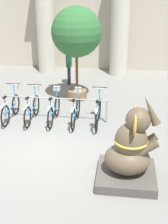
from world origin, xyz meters
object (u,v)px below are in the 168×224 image
object	(u,v)px
person_pedestrian	(69,63)
elephant_statue	(130,153)
bicycle_3	(76,111)
bicycle_0	(11,107)
potted_tree	(76,34)
bicycle_1	(32,108)
bicycle_4	(98,112)
bicycle_2	(54,109)

from	to	relation	value
person_pedestrian	elephant_statue	bearing A→B (deg)	-69.36
bicycle_3	person_pedestrian	distance (m)	4.05
bicycle_0	person_pedestrian	bearing A→B (deg)	72.82
elephant_statue	potted_tree	size ratio (longest dim) A/B	0.60
bicycle_1	bicycle_4	bearing A→B (deg)	-0.10
bicycle_3	bicycle_0	bearing A→B (deg)	179.99
bicycle_1	bicycle_4	size ratio (longest dim) A/B	1.00
bicycle_0	bicycle_2	bearing A→B (deg)	1.15
bicycle_2	person_pedestrian	size ratio (longest dim) A/B	1.03
bicycle_1	person_pedestrian	xyz separation A→B (m)	(0.50, 3.91, 0.54)
bicycle_2	person_pedestrian	world-z (taller)	person_pedestrian
elephant_statue	potted_tree	distance (m)	5.66
bicycle_2	bicycle_0	bearing A→B (deg)	-178.85
bicycle_2	potted_tree	distance (m)	2.96
bicycle_1	elephant_statue	xyz separation A→B (m)	(3.06, -2.87, 0.27)
bicycle_1	bicycle_3	bearing A→B (deg)	0.02
bicycle_0	elephant_statue	xyz separation A→B (m)	(3.76, -2.87, 0.27)
bicycle_3	elephant_statue	size ratio (longest dim) A/B	0.81
bicycle_3	bicycle_1	bearing A→B (deg)	-179.98
bicycle_2	bicycle_4	distance (m)	1.41
bicycle_2	potted_tree	xyz separation A→B (m)	(0.41, 2.13, 2.02)
bicycle_2	person_pedestrian	bearing A→B (deg)	92.96
bicycle_0	person_pedestrian	xyz separation A→B (m)	(1.21, 3.91, 0.54)
bicycle_0	bicycle_4	bearing A→B (deg)	-0.09
potted_tree	bicycle_1	bearing A→B (deg)	-117.26
potted_tree	bicycle_3	bearing A→B (deg)	-82.22
person_pedestrian	potted_tree	size ratio (longest dim) A/B	0.47
bicycle_0	potted_tree	xyz separation A→B (m)	(1.82, 2.16, 2.02)
bicycle_2	bicycle_3	xyz separation A→B (m)	(0.70, -0.03, 0.00)
bicycle_0	bicycle_3	distance (m)	2.11
bicycle_3	bicycle_4	world-z (taller)	same
bicycle_0	bicycle_3	xyz separation A→B (m)	(2.11, -0.00, 0.00)
person_pedestrian	potted_tree	distance (m)	2.36
bicycle_4	potted_tree	world-z (taller)	potted_tree
bicycle_0	elephant_statue	world-z (taller)	elephant_statue
bicycle_4	bicycle_3	bearing A→B (deg)	179.66
bicycle_2	bicycle_3	bearing A→B (deg)	-2.32
bicycle_1	bicycle_0	bearing A→B (deg)	179.95
bicycle_3	potted_tree	world-z (taller)	potted_tree
bicycle_4	bicycle_1	bearing A→B (deg)	179.90
bicycle_1	person_pedestrian	size ratio (longest dim) A/B	1.03
bicycle_2	bicycle_1	bearing A→B (deg)	-177.65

